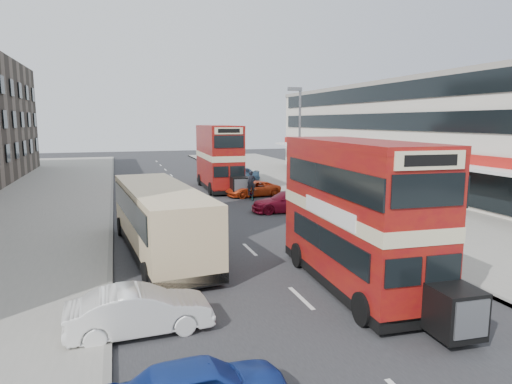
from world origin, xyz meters
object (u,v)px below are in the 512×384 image
object	(u,v)px
bus_main	(357,214)
pedestrian_near	(337,192)
coach	(160,217)
cyclist	(251,189)
car_left_front	(140,311)
car_right_b	(253,189)
street_lamp	(299,136)
car_right_a	(287,201)
car_right_c	(238,174)
bus_second	(219,157)

from	to	relation	value
bus_main	pedestrian_near	bearing A→B (deg)	-112.28
coach	cyclist	size ratio (longest dim) A/B	4.94
bus_main	cyclist	bearing A→B (deg)	-92.57
car_left_front	car_right_b	distance (m)	23.22
street_lamp	car_right_a	size ratio (longest dim) A/B	1.74
coach	car_left_front	distance (m)	7.73
coach	car_right_a	size ratio (longest dim) A/B	2.31
coach	car_right_c	size ratio (longest dim) A/B	2.52
street_lamp	car_right_c	bearing A→B (deg)	94.31
bus_main	car_right_a	distance (m)	13.64
street_lamp	car_left_front	distance (m)	21.05
car_left_front	cyclist	world-z (taller)	cyclist
pedestrian_near	bus_second	bearing A→B (deg)	-107.46
pedestrian_near	cyclist	bearing A→B (deg)	-94.07
bus_second	pedestrian_near	distance (m)	12.52
bus_second	car_right_c	bearing A→B (deg)	-121.55
car_right_a	car_right_c	size ratio (longest dim) A/B	1.09
bus_second	bus_main	bearing A→B (deg)	90.34
bus_second	street_lamp	bearing A→B (deg)	115.07
bus_second	car_right_a	world-z (taller)	bus_second
car_right_c	cyclist	distance (m)	10.21
cyclist	coach	bearing A→B (deg)	-119.06
bus_second	car_right_b	size ratio (longest dim) A/B	2.26
bus_second	pedestrian_near	xyz separation A→B (m)	(5.54, -11.10, -1.64)
car_right_c	car_right_a	bearing A→B (deg)	2.95
coach	car_right_a	xyz separation A→B (m)	(8.76, 7.10, -0.97)
car_right_c	pedestrian_near	world-z (taller)	pedestrian_near
car_right_a	car_right_c	xyz separation A→B (m)	(0.73, 15.17, 0.05)
coach	bus_main	bearing A→B (deg)	-50.43
car_right_a	car_right_c	bearing A→B (deg)	-178.89
bus_second	car_left_front	distance (m)	26.89
bus_second	car_left_front	xyz separation A→B (m)	(-8.02, -25.58, -2.14)
street_lamp	pedestrian_near	size ratio (longest dim) A/B	4.06
car_right_b	car_right_c	distance (m)	8.79
street_lamp	car_right_b	bearing A→B (deg)	116.72
car_right_c	pedestrian_near	size ratio (longest dim) A/B	2.13
coach	car_right_c	bearing A→B (deg)	61.26
pedestrian_near	car_right_a	bearing A→B (deg)	-46.87
bus_main	pedestrian_near	world-z (taller)	bus_main
car_right_c	pedestrian_near	xyz separation A→B (m)	(2.77, -15.34, 0.42)
bus_main	car_right_c	size ratio (longest dim) A/B	2.16
car_left_front	car_right_c	distance (m)	31.72
car_left_front	car_right_b	world-z (taller)	car_left_front
bus_main	car_right_a	size ratio (longest dim) A/B	1.98
car_left_front	pedestrian_near	world-z (taller)	pedestrian_near
coach	car_right_b	world-z (taller)	coach
bus_main	car_left_front	distance (m)	7.88
coach	pedestrian_near	xyz separation A→B (m)	(12.27, 6.93, -0.50)
car_right_b	cyclist	distance (m)	1.47
car_left_front	car_right_b	size ratio (longest dim) A/B	0.92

